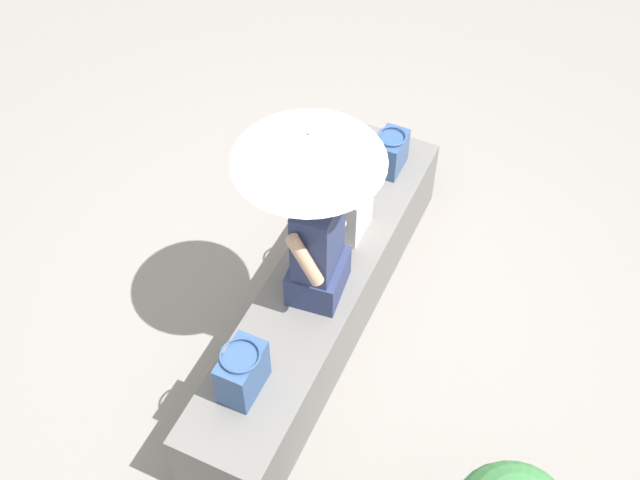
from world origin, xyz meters
name	(u,v)px	position (x,y,z in m)	size (l,w,h in m)	color
ground_plane	(322,322)	(0.00, 0.00, 0.00)	(14.00, 14.00, 0.00)	gray
stone_bench	(322,298)	(0.00, 0.00, 0.25)	(2.55, 0.52, 0.50)	slate
person_seated	(318,244)	(0.11, 0.03, 0.89)	(0.49, 0.32, 0.90)	navy
parasol	(309,147)	(0.06, -0.04, 1.50)	(0.76, 0.76, 1.12)	#B7B7BC
handbag_black	(352,210)	(-0.36, 0.03, 0.68)	(0.26, 0.19, 0.36)	silver
tote_bag_canvas	(391,152)	(-0.96, 0.03, 0.63)	(0.24, 0.18, 0.27)	#335184
shoulder_bag_spare	(242,372)	(0.84, -0.05, 0.65)	(0.27, 0.20, 0.31)	#335184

